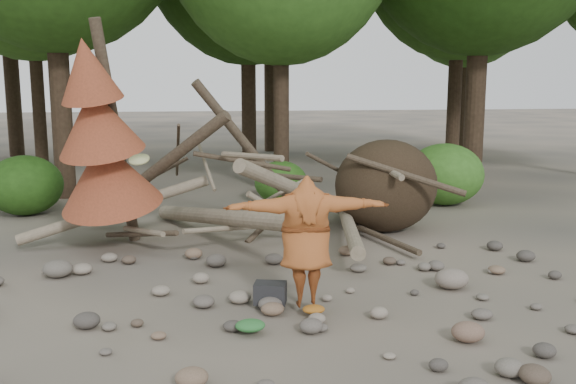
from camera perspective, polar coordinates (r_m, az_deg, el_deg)
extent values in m
plane|color=#514C44|center=(9.42, 0.83, -10.00)|extent=(120.00, 120.00, 0.00)
ellipsoid|color=#332619|center=(13.83, 8.71, 0.56)|extent=(2.20, 1.87, 1.98)
cylinder|color=gray|center=(12.74, -6.24, -2.20)|extent=(2.61, 5.11, 1.08)
cylinder|color=gray|center=(13.34, 1.40, -0.07)|extent=(3.18, 3.71, 1.90)
cylinder|color=brown|center=(13.50, -11.55, 2.00)|extent=(3.08, 1.91, 2.49)
cylinder|color=gray|center=(12.93, 5.41, -2.91)|extent=(1.13, 4.98, 0.43)
cylinder|color=brown|center=(13.67, -3.57, 3.97)|extent=(2.39, 1.03, 2.89)
cylinder|color=gray|center=(13.09, -15.08, -1.49)|extent=(3.71, 0.86, 1.20)
cylinder|color=#4C3F30|center=(12.64, -13.01, -3.66)|extent=(1.52, 1.70, 0.49)
cylinder|color=gray|center=(13.47, -1.26, -0.40)|extent=(1.57, 0.85, 0.69)
cylinder|color=#4C3F30|center=(14.16, 4.93, 1.71)|extent=(1.92, 1.25, 1.10)
cylinder|color=gray|center=(13.07, -7.28, 2.31)|extent=(0.37, 1.42, 0.85)
cylinder|color=#4C3F30|center=(12.85, 8.32, -3.97)|extent=(0.79, 2.54, 0.12)
cylinder|color=gray|center=(12.18, -5.19, -3.23)|extent=(1.78, 1.11, 0.29)
cylinder|color=#4C3F30|center=(12.68, -15.04, 5.00)|extent=(0.67, 1.13, 4.35)
cone|color=brown|center=(12.47, -15.78, 1.65)|extent=(2.06, 2.13, 1.86)
cone|color=brown|center=(12.18, -16.62, 6.16)|extent=(1.71, 1.78, 1.65)
cone|color=brown|center=(11.99, -17.41, 10.37)|extent=(1.23, 1.30, 1.41)
cylinder|color=#38281C|center=(18.65, -19.87, 13.24)|extent=(0.56, 0.56, 8.96)
cylinder|color=#38281C|center=(18.11, -0.61, 11.04)|extent=(0.44, 0.44, 7.14)
cylinder|color=#38281C|center=(20.42, 16.59, 13.76)|extent=(0.60, 0.60, 9.45)
cylinder|color=#38281C|center=(22.84, -21.50, 10.66)|extent=(0.42, 0.42, 7.56)
cylinder|color=#38281C|center=(23.05, -3.56, 12.52)|extent=(0.52, 0.52, 8.54)
cylinder|color=#38281C|center=(24.45, 14.71, 11.58)|extent=(0.50, 0.50, 8.12)
cylinder|color=#38281C|center=(29.78, -23.54, 12.22)|extent=(0.62, 0.62, 9.66)
cylinder|color=#38281C|center=(29.47, -1.61, 12.16)|extent=(0.54, 0.54, 8.75)
cylinder|color=#38281C|center=(31.32, 15.40, 10.85)|extent=(0.46, 0.46, 7.84)
ellipsoid|color=#254E14|center=(16.66, -22.36, 0.56)|extent=(1.80, 1.80, 1.44)
ellipsoid|color=#30631C|center=(16.91, -0.63, 0.89)|extent=(1.40, 1.40, 1.12)
ellipsoid|color=#3C7524|center=(17.17, 13.76, 1.55)|extent=(2.00, 2.00, 1.60)
imported|color=#A35224|center=(8.93, 1.62, -4.38)|extent=(2.31, 0.75, 1.85)
cylinder|color=tan|center=(8.38, -13.09, 2.83)|extent=(0.29, 0.27, 0.15)
cube|color=black|center=(9.30, -1.59, -9.31)|extent=(0.51, 0.40, 0.30)
ellipsoid|color=#2A692F|center=(8.38, -3.37, -12.07)|extent=(0.39, 0.32, 0.14)
ellipsoid|color=#A25E1B|center=(8.97, 2.29, -10.67)|extent=(0.31, 0.25, 0.11)
ellipsoid|color=#7A5C4C|center=(8.45, 15.71, -11.88)|extent=(0.42, 0.37, 0.25)
ellipsoid|color=gray|center=(10.40, 14.34, -7.47)|extent=(0.53, 0.48, 0.32)
ellipsoid|color=#635C53|center=(11.29, -19.79, -6.43)|extent=(0.49, 0.44, 0.29)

